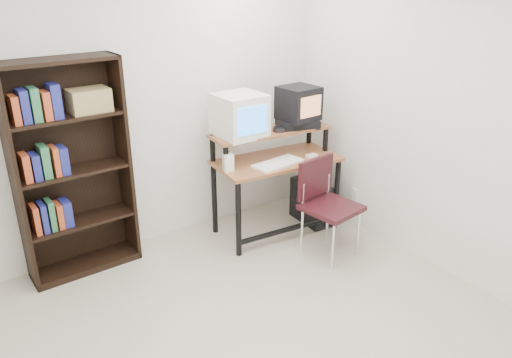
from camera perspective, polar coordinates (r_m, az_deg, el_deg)
back_wall at (r=4.35m, az=-15.44°, el=8.01°), size 4.00×0.01×2.60m
right_wall at (r=4.04m, az=23.98°, el=5.78°), size 0.01×4.00×2.60m
computer_desk at (r=4.65m, az=2.23°, el=1.75°), size 1.19×0.67×0.98m
crt_monitor at (r=4.45m, az=-1.90°, el=7.27°), size 0.41×0.42×0.38m
vcr at (r=4.75m, az=4.78°, el=6.33°), size 0.41×0.34×0.08m
crt_tv at (r=4.71m, az=4.90°, el=8.62°), size 0.35×0.35×0.31m
cd_spindle at (r=4.60m, az=2.66°, el=5.62°), size 0.15×0.15×0.05m
keyboard at (r=4.49m, az=2.53°, el=1.71°), size 0.49×0.27×0.03m
mousepad at (r=4.71m, az=6.33°, el=2.44°), size 0.24×0.21×0.01m
mouse at (r=4.69m, az=6.36°, el=2.62°), size 0.10×0.06×0.03m
desk_speaker at (r=4.32m, az=-3.18°, el=1.81°), size 0.09×0.09×0.17m
pc_tower at (r=5.02m, az=6.27°, el=-2.61°), size 0.23×0.46×0.42m
school_chair at (r=4.35m, az=7.94°, el=-2.13°), size 0.49×0.49×0.86m
bookshelf at (r=4.20m, az=-20.39°, el=1.22°), size 0.89×0.32×1.76m
wall_outlet at (r=5.02m, az=11.18°, el=-1.75°), size 0.02×0.08×0.12m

